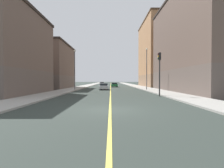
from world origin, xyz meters
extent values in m
plane|color=#2C3430|center=(0.00, 0.00, 0.00)|extent=(400.00, 400.00, 0.00)
cube|color=#9E9B93|center=(8.42, 49.00, 0.07)|extent=(3.79, 168.00, 0.15)
cube|color=#9E9B93|center=(-8.42, 49.00, 0.07)|extent=(3.79, 168.00, 0.15)
cube|color=#E5D14C|center=(0.00, 49.00, 0.01)|extent=(0.16, 154.00, 0.01)
cube|color=brown|center=(15.55, 19.12, 1.91)|extent=(10.48, 25.65, 3.81)
cube|color=brown|center=(15.55, 19.12, 10.16)|extent=(10.48, 25.65, 12.68)
cube|color=#8F6B4F|center=(15.55, 45.16, 1.83)|extent=(10.48, 21.14, 3.65)
cube|color=#A8754C|center=(15.55, 45.16, 11.86)|extent=(10.48, 21.14, 16.42)
cube|color=#4B3422|center=(15.55, 45.16, 20.27)|extent=(10.78, 21.44, 0.40)
cube|color=brown|center=(-15.55, 32.84, 1.55)|extent=(10.48, 16.33, 3.10)
cube|color=brown|center=(-15.55, 32.84, 6.74)|extent=(10.48, 16.33, 7.28)
cube|color=#2B221D|center=(-15.55, 32.84, 10.58)|extent=(10.78, 16.63, 0.40)
cylinder|color=#2D2D2D|center=(6.13, 10.44, 2.28)|extent=(0.16, 0.16, 4.55)
cube|color=black|center=(6.13, 10.44, 5.00)|extent=(0.28, 0.32, 0.90)
sphere|color=#320404|center=(5.97, 10.44, 5.27)|extent=(0.20, 0.20, 0.20)
sphere|color=orange|center=(5.97, 10.44, 4.99)|extent=(0.20, 0.20, 0.20)
sphere|color=black|center=(5.97, 10.44, 4.71)|extent=(0.20, 0.20, 0.20)
cylinder|color=#4C4C51|center=(7.13, 23.78, 4.06)|extent=(0.14, 0.14, 7.82)
sphere|color=#EAEACC|center=(7.13, 23.78, 8.12)|extent=(0.36, 0.36, 0.36)
cylinder|color=#4C4C51|center=(-7.13, 23.99, 3.91)|extent=(0.14, 0.14, 7.52)
sphere|color=#EAEACC|center=(-7.13, 23.99, 7.82)|extent=(0.36, 0.36, 0.36)
cube|color=silver|center=(-1.42, 26.30, 0.56)|extent=(1.93, 4.57, 0.68)
cube|color=black|center=(-1.43, 26.40, 1.12)|extent=(1.63, 2.27, 0.46)
cylinder|color=black|center=(-2.27, 27.66, 0.32)|extent=(0.25, 0.65, 0.64)
cylinder|color=black|center=(-0.70, 27.73, 0.32)|extent=(0.25, 0.65, 0.64)
cylinder|color=black|center=(-2.15, 24.87, 0.32)|extent=(0.25, 0.65, 0.64)
cylinder|color=black|center=(-0.58, 24.94, 0.32)|extent=(0.25, 0.65, 0.64)
cube|color=#1E6B38|center=(1.11, 41.37, 0.53)|extent=(1.86, 4.06, 0.62)
cube|color=black|center=(1.11, 41.39, 1.05)|extent=(1.58, 1.93, 0.43)
cylinder|color=black|center=(0.29, 42.59, 0.32)|extent=(0.24, 0.65, 0.64)
cylinder|color=black|center=(1.85, 42.64, 0.32)|extent=(0.24, 0.65, 0.64)
cylinder|color=black|center=(0.37, 40.11, 0.32)|extent=(0.24, 0.65, 0.64)
cylinder|color=black|center=(1.94, 40.16, 0.32)|extent=(0.24, 0.65, 0.64)
cube|color=white|center=(-3.78, 66.10, 0.51)|extent=(1.91, 4.20, 0.57)
cube|color=black|center=(-3.78, 66.23, 1.02)|extent=(1.64, 2.06, 0.45)
cylinder|color=black|center=(-4.63, 67.37, 0.32)|extent=(0.24, 0.65, 0.64)
cylinder|color=black|center=(-2.99, 67.41, 0.32)|extent=(0.24, 0.65, 0.64)
cylinder|color=black|center=(-4.57, 64.79, 0.32)|extent=(0.24, 0.65, 0.64)
cylinder|color=black|center=(-2.92, 64.83, 0.32)|extent=(0.24, 0.65, 0.64)
camera|label=1|loc=(0.04, -12.38, 2.02)|focal=29.42mm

